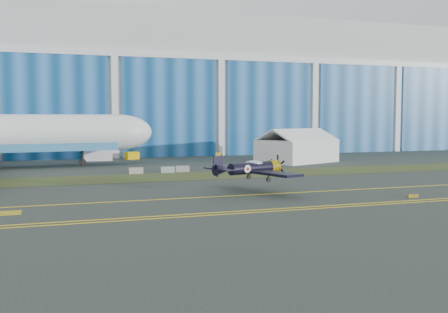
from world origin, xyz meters
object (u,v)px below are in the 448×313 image
object	(u,v)px
shipping_container	(97,154)
tug	(132,156)
warbird	(251,168)
tent	(297,145)

from	to	relation	value
shipping_container	tug	xyz separation A→B (m)	(6.63, 1.17, -0.46)
warbird	tent	world-z (taller)	tent
shipping_container	tug	distance (m)	6.75
warbird	tug	bearing A→B (deg)	78.17
tent	shipping_container	world-z (taller)	tent
warbird	tug	xyz separation A→B (m)	(-5.25, 48.82, -1.92)
warbird	tug	world-z (taller)	warbird
tug	shipping_container	bearing A→B (deg)	172.16
tent	tug	world-z (taller)	tent
warbird	shipping_container	distance (m)	49.13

